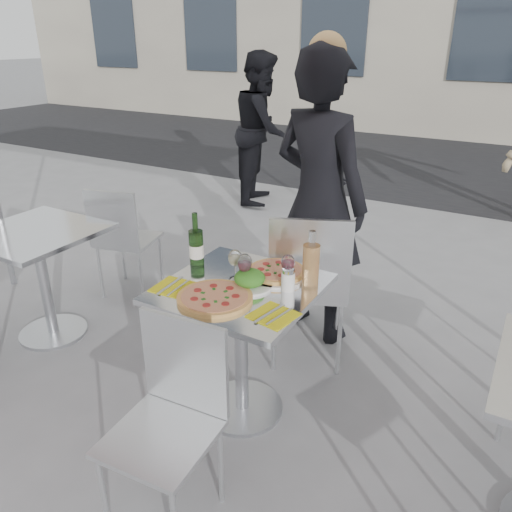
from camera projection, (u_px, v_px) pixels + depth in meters
The scene contains 21 objects.
ground at pixel (242, 409), 2.71m from camera, with size 80.00×80.00×0.00m, color slate.
street_asphalt at pixel (457, 164), 7.86m from camera, with size 24.00×5.00×0.00m, color black.
main_table at pixel (241, 323), 2.49m from camera, with size 0.72×0.72×0.75m.
side_table_left at pixel (40, 261), 3.17m from camera, with size 0.72×0.72×0.75m.
chair_far at pixel (309, 279), 2.85m from camera, with size 0.59×0.60×0.98m.
chair_near at pixel (172, 407), 1.97m from camera, with size 0.42×0.43×0.86m.
side_chair_lfar at pixel (121, 234), 3.68m from camera, with size 0.49×0.49×0.87m.
woman_diner at pixel (319, 201), 3.09m from camera, with size 0.67×0.44×1.83m, color black.
pedestrian_a at pixel (262, 129), 5.79m from camera, with size 0.83×0.65×1.72m, color black.
pizza_near at pixel (215, 297), 2.27m from camera, with size 0.35×0.35×0.02m.
pizza_far at pixel (277, 272), 2.51m from camera, with size 0.33×0.33×0.03m.
salad_plate at pixel (250, 280), 2.38m from camera, with size 0.22×0.22×0.09m.
wine_bottle at pixel (196, 247), 2.56m from camera, with size 0.07×0.08×0.29m.
carafe at pixel (311, 265), 2.34m from camera, with size 0.08×0.08×0.29m.
sugar_shaker at pixel (288, 280), 2.34m from camera, with size 0.06×0.06×0.11m.
wineglass_white_a at pixel (235, 259), 2.43m from camera, with size 0.07×0.07×0.16m.
wineglass_white_b at pixel (245, 263), 2.38m from camera, with size 0.07×0.07×0.16m.
wineglass_red_a at pixel (245, 265), 2.36m from camera, with size 0.07×0.07×0.16m.
wineglass_red_b at pixel (288, 264), 2.37m from camera, with size 0.07×0.07×0.16m.
napkin_left at pixel (174, 287), 2.39m from camera, with size 0.19×0.20×0.01m.
napkin_right at pixel (274, 315), 2.15m from camera, with size 0.21×0.21×0.01m.
Camera 1 is at (1.13, -1.82, 1.85)m, focal length 35.00 mm.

